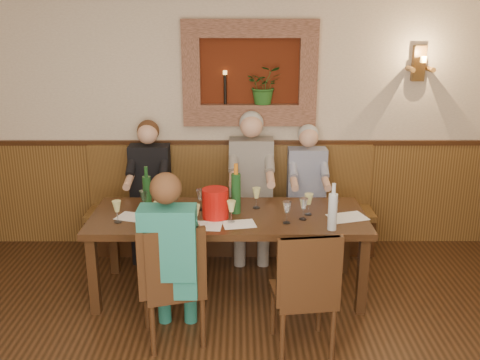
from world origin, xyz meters
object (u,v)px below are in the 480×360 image
object	(u,v)px
spittoon_bucket	(215,203)
water_bottle	(333,211)
wine_bottle_green_b	(147,192)
chair_near_right	(303,314)
bench	(231,219)
wine_bottle_green_a	(236,192)
chair_near_left	(174,306)
person_bench_right	(307,202)
dining_table	(229,222)
person_chair_front	(171,274)
person_bench_mid	(251,197)
person_bench_left	(150,201)

from	to	relation	value
spittoon_bucket	water_bottle	world-z (taller)	water_bottle
wine_bottle_green_b	chair_near_right	bearing A→B (deg)	-37.45
bench	wine_bottle_green_a	world-z (taller)	wine_bottle_green_a
chair_near_left	person_bench_right	distance (m)	2.01
spittoon_bucket	chair_near_left	bearing A→B (deg)	-113.54
chair_near_left	chair_near_right	distance (m)	0.98
person_bench_right	dining_table	bearing A→B (deg)	-133.40
person_bench_right	chair_near_left	bearing A→B (deg)	-127.05
chair_near_right	dining_table	bearing A→B (deg)	116.11
person_chair_front	wine_bottle_green_a	size ratio (longest dim) A/B	3.11
person_chair_front	person_bench_mid	bearing A→B (deg)	68.69
dining_table	chair_near_left	xyz separation A→B (m)	(-0.41, -0.75, -0.39)
person_bench_left	person_bench_mid	xyz separation A→B (m)	(1.05, -0.00, 0.04)
person_chair_front	wine_bottle_green_a	xyz separation A→B (m)	(0.48, 0.82, 0.36)
chair_near_left	person_bench_left	bearing A→B (deg)	88.75
chair_near_right	spittoon_bucket	size ratio (longest dim) A/B	3.84
dining_table	bench	size ratio (longest dim) A/B	0.80
chair_near_right	person_chair_front	world-z (taller)	person_chair_front
person_bench_left	chair_near_left	bearing A→B (deg)	-75.14
chair_near_right	person_bench_right	size ratio (longest dim) A/B	0.72
person_bench_mid	person_chair_front	bearing A→B (deg)	-111.31
person_bench_left	person_bench_mid	bearing A→B (deg)	-0.15
dining_table	person_bench_mid	world-z (taller)	person_bench_mid
chair_near_left	person_bench_left	world-z (taller)	person_bench_left
person_bench_right	person_chair_front	world-z (taller)	person_chair_front
bench	water_bottle	world-z (taller)	water_bottle
water_bottle	wine_bottle_green_a	bearing A→B (deg)	154.27
chair_near_right	spittoon_bucket	bearing A→B (deg)	123.38
wine_bottle_green_b	person_bench_left	bearing A→B (deg)	98.27
wine_bottle_green_a	spittoon_bucket	bearing A→B (deg)	-147.70
wine_bottle_green_b	chair_near_left	bearing A→B (deg)	-69.99
spittoon_bucket	person_bench_mid	bearing A→B (deg)	70.17
bench	chair_near_left	xyz separation A→B (m)	(-0.41, -1.70, -0.04)
chair_near_right	spittoon_bucket	world-z (taller)	spittoon_bucket
bench	person_bench_right	distance (m)	0.83
person_chair_front	chair_near_left	bearing A→B (deg)	77.60
chair_near_left	person_bench_mid	distance (m)	1.74
bench	person_chair_front	distance (m)	1.79
person_chair_front	water_bottle	xyz separation A→B (m)	(1.26, 0.44, 0.34)
person_bench_left	wine_bottle_green_a	world-z (taller)	person_bench_left
wine_bottle_green_a	water_bottle	distance (m)	0.87
wine_bottle_green_a	dining_table	bearing A→B (deg)	-148.59
spittoon_bucket	water_bottle	xyz separation A→B (m)	(0.96, -0.27, 0.03)
person_bench_right	person_chair_front	size ratio (longest dim) A/B	0.98
water_bottle	bench	bearing A→B (deg)	123.49
wine_bottle_green_b	dining_table	bearing A→B (deg)	-9.42
person_bench_mid	wine_bottle_green_a	world-z (taller)	person_bench_mid
person_chair_front	spittoon_bucket	world-z (taller)	person_chair_front
chair_near_right	wine_bottle_green_b	world-z (taller)	wine_bottle_green_b
water_bottle	spittoon_bucket	bearing A→B (deg)	164.52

